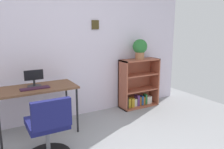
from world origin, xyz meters
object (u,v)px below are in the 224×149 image
object	(u,v)px
monitor	(34,79)
keyboard	(35,88)
desk	(36,91)
bookshelf_low	(138,86)
potted_plant_on_shelf	(140,48)
office_chair	(49,133)

from	to	relation	value
monitor	keyboard	size ratio (longest dim) A/B	0.67
desk	monitor	bearing A→B (deg)	102.65
keyboard	desk	bearing A→B (deg)	72.23
desk	bookshelf_low	world-z (taller)	bookshelf_low
potted_plant_on_shelf	monitor	bearing A→B (deg)	-175.81
monitor	potted_plant_on_shelf	distance (m)	1.99
monitor	office_chair	xyz separation A→B (m)	(-0.03, -0.80, -0.47)
office_chair	bookshelf_low	distance (m)	2.23
desk	potted_plant_on_shelf	distance (m)	2.02
keyboard	potted_plant_on_shelf	xyz separation A→B (m)	(1.98, 0.27, 0.44)
desk	potted_plant_on_shelf	xyz separation A→B (m)	(1.95, 0.19, 0.50)
keyboard	bookshelf_low	world-z (taller)	bookshelf_low
keyboard	potted_plant_on_shelf	world-z (taller)	potted_plant_on_shelf
keyboard	bookshelf_low	size ratio (longest dim) A/B	0.42
potted_plant_on_shelf	desk	bearing A→B (deg)	-174.54
bookshelf_low	office_chair	bearing A→B (deg)	-153.41
desk	monitor	size ratio (longest dim) A/B	4.27
keyboard	monitor	bearing A→B (deg)	82.20
desk	keyboard	distance (m)	0.11
desk	monitor	distance (m)	0.17
desk	monitor	xyz separation A→B (m)	(-0.01, 0.04, 0.17)
monitor	desk	bearing A→B (deg)	-77.35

